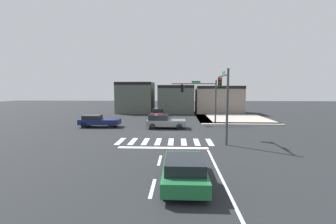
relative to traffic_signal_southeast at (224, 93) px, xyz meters
name	(u,v)px	position (x,y,z in m)	size (l,w,h in m)	color
ground_plane	(167,132)	(-4.94, 3.94, -4.08)	(120.00, 120.00, 0.00)	#232628
crosswalk_near	(165,142)	(-4.94, -0.56, -4.07)	(7.96, 2.51, 0.01)	silver
lane_markings	(177,176)	(-3.83, -8.09, -4.07)	(6.80, 20.25, 0.01)	white
bike_detector_marking	(187,157)	(-3.22, -4.89, -4.07)	(1.17, 1.17, 0.01)	yellow
curb_corner_northeast	(230,119)	(3.55, 13.36, -4.00)	(10.00, 10.60, 0.15)	#B2AA9E
storefront_row	(175,98)	(-4.38, 22.92, -1.45)	(22.58, 6.92, 5.60)	#4C564C
traffic_signal_southeast	(224,93)	(0.00, 0.00, 0.00)	(0.32, 4.14, 5.97)	#383A3D
traffic_signal_northeast	(200,93)	(-1.09, 9.51, -0.25)	(5.62, 0.32, 5.51)	#383A3D
car_gray	(164,121)	(-5.37, 5.94, -3.30)	(4.29, 1.92, 1.53)	slate
car_maroon	(158,113)	(-6.84, 14.54, -3.34)	(1.84, 4.49, 1.45)	maroon
car_navy	(98,121)	(-13.05, 6.46, -3.37)	(4.60, 1.71, 1.37)	#141E4C
car_green	(184,169)	(-3.51, -8.99, -3.39)	(1.94, 4.66, 1.36)	#1E6638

